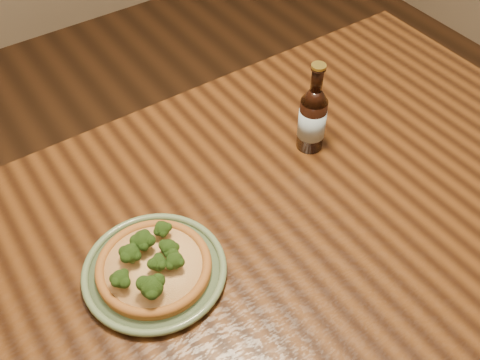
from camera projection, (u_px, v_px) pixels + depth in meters
table at (253, 254)px, 1.19m from camera, size 1.60×0.90×0.75m
plate at (155, 271)px, 1.03m from camera, size 0.27×0.27×0.02m
pizza at (153, 266)px, 1.02m from camera, size 0.21×0.21×0.07m
beer_bottle at (312, 118)px, 1.22m from camera, size 0.06×0.06×0.22m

